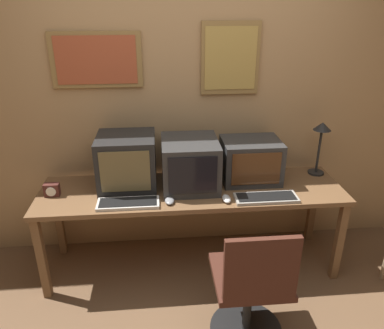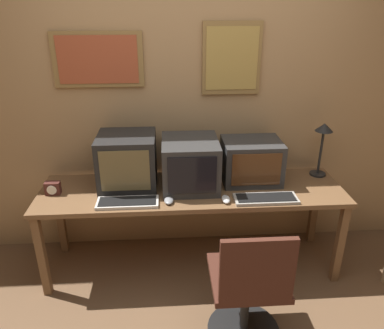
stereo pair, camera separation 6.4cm
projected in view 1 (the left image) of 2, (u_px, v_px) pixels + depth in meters
name	position (u px, v px, depth m)	size (l,w,h in m)	color
wall_back	(187.00, 99.00, 2.98)	(8.00, 0.08, 2.60)	tan
desk	(192.00, 197.00, 2.88)	(2.31, 0.63, 0.71)	brown
monitor_left	(127.00, 161.00, 2.82)	(0.43, 0.41, 0.41)	black
monitor_center	(190.00, 164.00, 2.83)	(0.42, 0.46, 0.37)	#333333
monitor_right	(251.00, 160.00, 2.94)	(0.45, 0.36, 0.33)	#333333
keyboard_main	(128.00, 203.00, 2.63)	(0.43, 0.17, 0.03)	beige
keyboard_side	(266.00, 198.00, 2.70)	(0.46, 0.16, 0.03)	#A8A399
mouse_near_keyboard	(170.00, 201.00, 2.65)	(0.07, 0.11, 0.03)	gray
mouse_far_corner	(227.00, 199.00, 2.67)	(0.06, 0.11, 0.04)	silver
desk_clock	(52.00, 190.00, 2.73)	(0.11, 0.07, 0.10)	#4C231E
desk_lamp	(321.00, 136.00, 2.98)	(0.14, 0.14, 0.44)	black
office_chair	(251.00, 292.00, 2.30)	(0.48, 0.48, 0.89)	black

